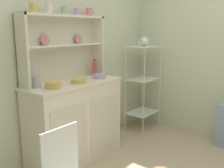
# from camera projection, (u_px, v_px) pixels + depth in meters

# --- Properties ---
(wall_back) EXTENTS (3.84, 0.05, 2.50)m
(wall_back) POSITION_uv_depth(u_px,v_px,m) (62.00, 50.00, 2.95)
(wall_back) COLOR beige
(wall_back) RESTS_ON ground
(hutch_cabinet) EXTENTS (1.15, 0.45, 0.92)m
(hutch_cabinet) POSITION_uv_depth(u_px,v_px,m) (75.00, 121.00, 2.90)
(hutch_cabinet) COLOR silver
(hutch_cabinet) RESTS_ON ground
(hutch_shelf_unit) EXTENTS (1.07, 0.18, 0.72)m
(hutch_shelf_unit) POSITION_uv_depth(u_px,v_px,m) (63.00, 43.00, 2.82)
(hutch_shelf_unit) COLOR beige
(hutch_shelf_unit) RESTS_ON hutch_cabinet
(bakers_rack) EXTENTS (0.47, 0.34, 1.25)m
(bakers_rack) POSITION_uv_depth(u_px,v_px,m) (143.00, 79.00, 3.79)
(bakers_rack) COLOR silver
(bakers_rack) RESTS_ON ground
(cup_gold_0) EXTENTS (0.08, 0.07, 0.09)m
(cup_gold_0) POSITION_uv_depth(u_px,v_px,m) (33.00, 8.00, 2.44)
(cup_gold_0) COLOR #DBB760
(cup_gold_0) RESTS_ON hutch_shelf_unit
(cup_cream_1) EXTENTS (0.08, 0.06, 0.09)m
(cup_cream_1) POSITION_uv_depth(u_px,v_px,m) (49.00, 9.00, 2.57)
(cup_cream_1) COLOR silver
(cup_cream_1) RESTS_ON hutch_shelf_unit
(cup_sage_2) EXTENTS (0.09, 0.07, 0.09)m
(cup_sage_2) POSITION_uv_depth(u_px,v_px,m) (64.00, 11.00, 2.73)
(cup_sage_2) COLOR #9EB78E
(cup_sage_2) RESTS_ON hutch_shelf_unit
(cup_lilac_3) EXTENTS (0.10, 0.08, 0.08)m
(cup_lilac_3) POSITION_uv_depth(u_px,v_px,m) (77.00, 12.00, 2.87)
(cup_lilac_3) COLOR #B79ECC
(cup_lilac_3) RESTS_ON hutch_shelf_unit
(cup_rose_4) EXTENTS (0.09, 0.08, 0.09)m
(cup_rose_4) POSITION_uv_depth(u_px,v_px,m) (89.00, 12.00, 3.01)
(cup_rose_4) COLOR #D17A84
(cup_rose_4) RESTS_ON hutch_shelf_unit
(bowl_mixing_large) EXTENTS (0.16, 0.16, 0.06)m
(bowl_mixing_large) POSITION_uv_depth(u_px,v_px,m) (54.00, 85.00, 2.50)
(bowl_mixing_large) COLOR #DBB760
(bowl_mixing_large) RESTS_ON hutch_cabinet
(bowl_floral_medium) EXTENTS (0.17, 0.17, 0.05)m
(bowl_floral_medium) POSITION_uv_depth(u_px,v_px,m) (79.00, 81.00, 2.75)
(bowl_floral_medium) COLOR #DBB760
(bowl_floral_medium) RESTS_ON hutch_cabinet
(bowl_cream_small) EXTENTS (0.15, 0.15, 0.05)m
(bowl_cream_small) POSITION_uv_depth(u_px,v_px,m) (100.00, 76.00, 3.01)
(bowl_cream_small) COLOR #B79ECC
(bowl_cream_small) RESTS_ON hutch_cabinet
(jam_bottle) EXTENTS (0.06, 0.06, 0.21)m
(jam_bottle) POSITION_uv_depth(u_px,v_px,m) (95.00, 69.00, 3.16)
(jam_bottle) COLOR #B74C47
(jam_bottle) RESTS_ON hutch_cabinet
(utensil_jar) EXTENTS (0.08, 0.08, 0.25)m
(utensil_jar) POSITION_uv_depth(u_px,v_px,m) (36.00, 82.00, 2.52)
(utensil_jar) COLOR #B2B7C6
(utensil_jar) RESTS_ON hutch_cabinet
(porcelain_teapot) EXTENTS (0.22, 0.13, 0.15)m
(porcelain_teapot) POSITION_uv_depth(u_px,v_px,m) (144.00, 42.00, 3.68)
(porcelain_teapot) COLOR white
(porcelain_teapot) RESTS_ON bakers_rack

